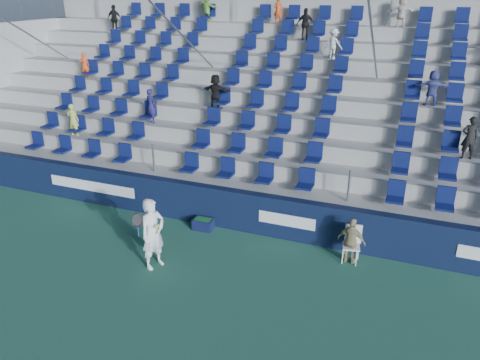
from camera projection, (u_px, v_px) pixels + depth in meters
ground at (189, 288)px, 10.98m from camera, size 70.00×70.00×0.00m
sponsor_wall at (238, 210)px, 13.46m from camera, size 24.00×0.32×1.20m
grandstand at (289, 116)px, 17.25m from camera, size 24.00×8.17×6.63m
tennis_player at (153, 234)px, 11.51m from camera, size 0.73×0.79×1.85m
line_judge_chair at (352, 241)px, 11.93m from camera, size 0.49×0.51×0.97m
line_judge at (352, 241)px, 11.77m from camera, size 0.78×0.45×1.24m
ball_bin at (203, 223)px, 13.60m from camera, size 0.58×0.39×0.33m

